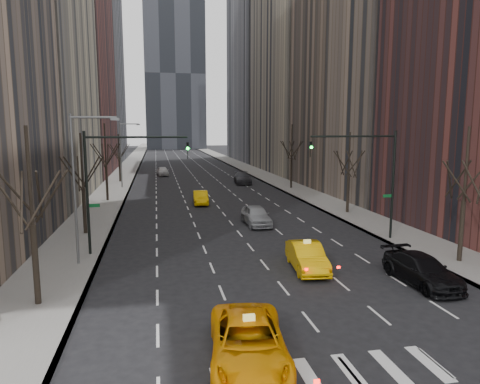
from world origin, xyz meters
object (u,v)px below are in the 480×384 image
taxi_sedan (307,256)px  silver_sedan_ahead (256,215)px  parked_suv_black (422,270)px  taxi_suv (248,342)px

taxi_sedan → silver_sedan_ahead: (-0.20, 12.20, 0.05)m
parked_suv_black → silver_sedan_ahead: bearing=107.2°
silver_sedan_ahead → taxi_suv: bearing=-104.3°
taxi_sedan → silver_sedan_ahead: bearing=96.9°
taxi_sedan → parked_suv_black: 6.28m
taxi_suv → parked_suv_black: size_ratio=1.09×
taxi_suv → taxi_sedan: bearing=66.9°
taxi_suv → parked_suv_black: (10.84, 5.97, -0.03)m
taxi_sedan → silver_sedan_ahead: silver_sedan_ahead is taller
silver_sedan_ahead → parked_suv_black: bearing=-71.0°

